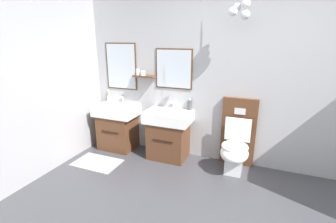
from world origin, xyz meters
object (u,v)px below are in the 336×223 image
(vanity_sink_left, at_px, (118,125))
(soap_dispenser, at_px, (190,105))
(toothbrush_cup, at_px, (109,98))
(vanity_sink_right, at_px, (169,133))
(toilet, at_px, (236,144))
(folded_hand_towel, at_px, (162,112))

(vanity_sink_left, distance_m, soap_dispenser, 1.27)
(vanity_sink_left, xyz_separation_m, toothbrush_cup, (-0.26, 0.17, 0.41))
(toothbrush_cup, distance_m, soap_dispenser, 1.45)
(vanity_sink_right, distance_m, toothbrush_cup, 1.25)
(vanity_sink_left, height_order, toilet, toilet)
(toothbrush_cup, bearing_deg, folded_hand_towel, -15.63)
(vanity_sink_right, relative_size, toilet, 0.75)
(toilet, bearing_deg, toothbrush_cup, 175.77)
(vanity_sink_right, height_order, toilet, toilet)
(vanity_sink_left, xyz_separation_m, folded_hand_towel, (0.87, -0.15, 0.37))
(vanity_sink_left, height_order, folded_hand_towel, folded_hand_towel)
(soap_dispenser, bearing_deg, toothbrush_cup, -179.62)
(folded_hand_towel, bearing_deg, toothbrush_cup, 164.37)
(folded_hand_towel, bearing_deg, vanity_sink_right, 74.87)
(toilet, relative_size, folded_hand_towel, 4.55)
(folded_hand_towel, bearing_deg, toilet, 8.47)
(toilet, distance_m, folded_hand_towel, 1.13)
(vanity_sink_right, height_order, soap_dispenser, soap_dispenser)
(toilet, height_order, soap_dispenser, toilet)
(toilet, relative_size, soap_dispenser, 5.36)
(vanity_sink_right, distance_m, toilet, 1.01)
(toothbrush_cup, xyz_separation_m, folded_hand_towel, (1.13, -0.32, -0.03))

